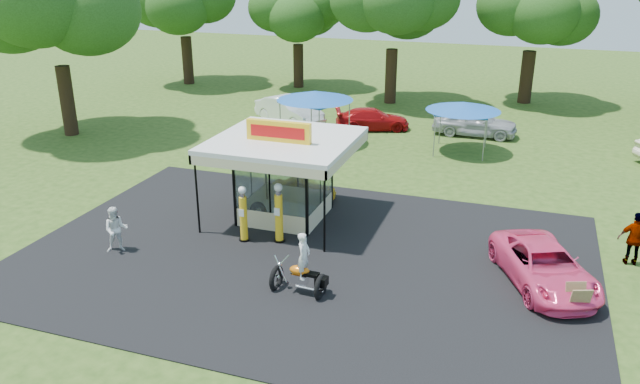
# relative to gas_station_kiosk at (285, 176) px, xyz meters

# --- Properties ---
(ground) EXTENTS (120.00, 120.00, 0.00)m
(ground) POSITION_rel_gas_station_kiosk_xyz_m (2.00, -4.99, -1.78)
(ground) COLOR #2C4816
(ground) RESTS_ON ground
(asphalt_apron) EXTENTS (20.00, 14.00, 0.04)m
(asphalt_apron) POSITION_rel_gas_station_kiosk_xyz_m (2.00, -2.99, -1.76)
(asphalt_apron) COLOR black
(asphalt_apron) RESTS_ON ground
(gas_station_kiosk) EXTENTS (5.40, 5.40, 4.18)m
(gas_station_kiosk) POSITION_rel_gas_station_kiosk_xyz_m (0.00, 0.00, 0.00)
(gas_station_kiosk) COLOR white
(gas_station_kiosk) RESTS_ON ground
(gas_pump_left) EXTENTS (0.41, 0.41, 2.21)m
(gas_pump_left) POSITION_rel_gas_station_kiosk_xyz_m (-0.61, -2.61, -0.72)
(gas_pump_left) COLOR black
(gas_pump_left) RESTS_ON ground
(gas_pump_right) EXTENTS (0.44, 0.44, 2.35)m
(gas_pump_right) POSITION_rel_gas_station_kiosk_xyz_m (0.67, -2.25, -0.66)
(gas_pump_right) COLOR black
(gas_pump_right) RESTS_ON ground
(motorcycle) EXTENTS (1.87, 0.95, 2.19)m
(motorcycle) POSITION_rel_gas_station_kiosk_xyz_m (2.80, -5.50, -0.93)
(motorcycle) COLOR black
(motorcycle) RESTS_ON ground
(spare_tires) EXTENTS (0.97, 0.68, 0.80)m
(spare_tires) POSITION_rel_gas_station_kiosk_xyz_m (-0.88, -0.69, -1.39)
(spare_tires) COLOR black
(spare_tires) RESTS_ON ground
(a_frame_sign) EXTENTS (0.67, 0.73, 1.09)m
(a_frame_sign) POSITION_rel_gas_station_kiosk_xyz_m (10.98, -4.22, -1.23)
(a_frame_sign) COLOR #593819
(a_frame_sign) RESTS_ON ground
(kiosk_car) EXTENTS (2.82, 1.13, 0.96)m
(kiosk_car) POSITION_rel_gas_station_kiosk_xyz_m (-0.00, 2.21, -1.30)
(kiosk_car) COLOR yellow
(kiosk_car) RESTS_ON ground
(pink_sedan) EXTENTS (4.03, 5.33, 1.35)m
(pink_sedan) POSITION_rel_gas_station_kiosk_xyz_m (10.04, -2.40, -1.11)
(pink_sedan) COLOR #FF4581
(pink_sedan) RESTS_ON ground
(spectator_west) EXTENTS (1.06, 1.00, 1.72)m
(spectator_west) POSITION_rel_gas_station_kiosk_xyz_m (-4.57, -4.89, -0.92)
(spectator_west) COLOR white
(spectator_west) RESTS_ON ground
(spectator_east_b) EXTENTS (1.17, 0.58, 1.93)m
(spectator_east_b) POSITION_rel_gas_station_kiosk_xyz_m (12.95, 0.12, -0.82)
(spectator_east_b) COLOR gray
(spectator_east_b) RESTS_ON ground
(bg_car_a) EXTENTS (5.31, 4.02, 1.68)m
(bg_car_a) POSITION_rel_gas_station_kiosk_xyz_m (-5.43, 14.08, -0.94)
(bg_car_a) COLOR white
(bg_car_a) RESTS_ON ground
(bg_car_b) EXTENTS (4.84, 3.33, 1.30)m
(bg_car_b) POSITION_rel_gas_station_kiosk_xyz_m (-0.08, 14.35, -1.13)
(bg_car_b) COLOR #B00D0F
(bg_car_b) RESTS_ON ground
(bg_car_c) EXTENTS (4.88, 2.02, 1.65)m
(bg_car_c) POSITION_rel_gas_station_kiosk_xyz_m (5.98, 15.04, -0.96)
(bg_car_c) COLOR #B5B6BA
(bg_car_c) RESTS_ON ground
(tent_west) EXTENTS (4.29, 4.29, 3.00)m
(tent_west) POSITION_rel_gas_station_kiosk_xyz_m (-2.44, 10.51, 0.93)
(tent_west) COLOR gray
(tent_west) RESTS_ON ground
(tent_east) EXTENTS (3.96, 3.96, 2.77)m
(tent_east) POSITION_rel_gas_station_kiosk_xyz_m (5.61, 11.46, 0.72)
(tent_east) COLOR gray
(tent_east) RESTS_ON ground
(oak_far_b) EXTENTS (7.89, 7.89, 9.41)m
(oak_far_b) POSITION_rel_gas_station_kiosk_xyz_m (-8.98, 24.99, 4.22)
(oak_far_b) COLOR black
(oak_far_b) RESTS_ON ground
(oak_far_c) EXTENTS (9.19, 9.19, 10.83)m
(oak_far_c) POSITION_rel_gas_station_kiosk_xyz_m (-0.71, 21.90, 5.09)
(oak_far_c) COLOR black
(oak_far_c) RESTS_ON ground
(oak_far_d) EXTENTS (8.61, 8.61, 10.25)m
(oak_far_d) POSITION_rel_gas_station_kiosk_xyz_m (8.46, 25.12, 4.75)
(oak_far_d) COLOR black
(oak_far_d) RESTS_ON ground
(oak_near) EXTENTS (10.48, 10.48, 12.06)m
(oak_near) POSITION_rel_gas_station_kiosk_xyz_m (-16.78, 7.41, 5.78)
(oak_near) COLOR black
(oak_near) RESTS_ON ground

